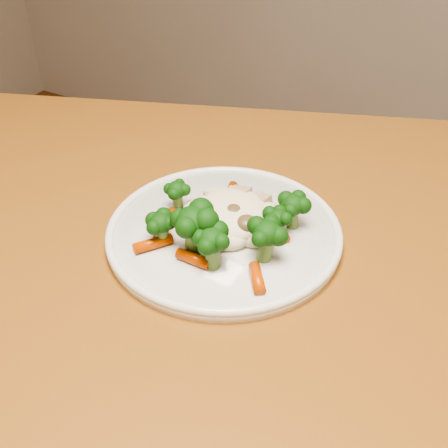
# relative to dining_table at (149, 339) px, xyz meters

# --- Properties ---
(dining_table) EXTENTS (1.45, 1.21, 0.75)m
(dining_table) POSITION_rel_dining_table_xyz_m (0.00, 0.00, 0.00)
(dining_table) COLOR #955922
(dining_table) RESTS_ON ground
(plate) EXTENTS (0.26, 0.26, 0.01)m
(plate) POSITION_rel_dining_table_xyz_m (0.04, 0.10, 0.10)
(plate) COLOR white
(plate) RESTS_ON dining_table
(meal) EXTENTS (0.17, 0.16, 0.05)m
(meal) POSITION_rel_dining_table_xyz_m (0.05, 0.09, 0.13)
(meal) COLOR #FFEFCB
(meal) RESTS_ON plate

